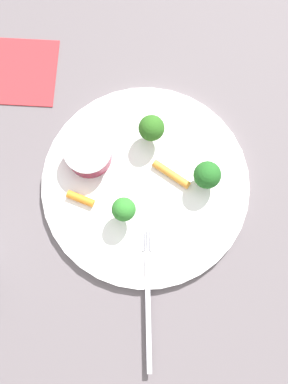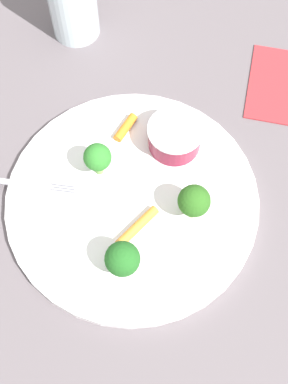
{
  "view_description": "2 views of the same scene",
  "coord_description": "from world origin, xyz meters",
  "px_view_note": "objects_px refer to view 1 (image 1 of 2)",
  "views": [
    {
      "loc": [
        -0.04,
        0.15,
        0.64
      ],
      "look_at": [
        -0.0,
        0.02,
        0.02
      ],
      "focal_mm": 43.29,
      "sensor_mm": 36.0,
      "label": 1
    },
    {
      "loc": [
        -0.22,
        -0.11,
        0.55
      ],
      "look_at": [
        0.01,
        -0.01,
        0.03
      ],
      "focal_mm": 47.94,
      "sensor_mm": 36.0,
      "label": 2
    }
  ],
  "objects_px": {
    "carrot_stick_1": "(81,199)",
    "napkin": "(16,71)",
    "broccoli_floret_2": "(151,128)",
    "sauce_cup": "(89,154)",
    "plate": "(145,184)",
    "broccoli_floret_1": "(124,210)",
    "broccoli_floret_0": "(207,175)",
    "fork": "(148,297)",
    "carrot_stick_0": "(171,174)"
  },
  "relations": [
    {
      "from": "fork",
      "to": "sauce_cup",
      "type": "bearing_deg",
      "value": -52.3
    },
    {
      "from": "broccoli_floret_0",
      "to": "carrot_stick_0",
      "type": "relative_size",
      "value": 0.81
    },
    {
      "from": "sauce_cup",
      "to": "broccoli_floret_2",
      "type": "xyz_separation_m",
      "value": [
        -0.08,
        -0.05,
        0.02
      ]
    },
    {
      "from": "broccoli_floret_2",
      "to": "fork",
      "type": "xyz_separation_m",
      "value": [
        -0.05,
        0.22,
        -0.03
      ]
    },
    {
      "from": "broccoli_floret_0",
      "to": "broccoli_floret_2",
      "type": "distance_m",
      "value": 0.1
    },
    {
      "from": "sauce_cup",
      "to": "broccoli_floret_0",
      "type": "xyz_separation_m",
      "value": [
        -0.16,
        -0.01,
        0.01
      ]
    },
    {
      "from": "plate",
      "to": "broccoli_floret_0",
      "type": "relative_size",
      "value": 6.09
    },
    {
      "from": "broccoli_floret_1",
      "to": "carrot_stick_0",
      "type": "bearing_deg",
      "value": -124.7
    },
    {
      "from": "broccoli_floret_1",
      "to": "carrot_stick_1",
      "type": "xyz_separation_m",
      "value": [
        0.06,
        -0.0,
        -0.03
      ]
    },
    {
      "from": "broccoli_floret_2",
      "to": "sauce_cup",
      "type": "bearing_deg",
      "value": 34.6
    },
    {
      "from": "carrot_stick_1",
      "to": "carrot_stick_0",
      "type": "bearing_deg",
      "value": -149.73
    },
    {
      "from": "broccoli_floret_0",
      "to": "carrot_stick_1",
      "type": "distance_m",
      "value": 0.18
    },
    {
      "from": "broccoli_floret_1",
      "to": "broccoli_floret_0",
      "type": "bearing_deg",
      "value": -142.05
    },
    {
      "from": "broccoli_floret_0",
      "to": "fork",
      "type": "distance_m",
      "value": 0.18
    },
    {
      "from": "sauce_cup",
      "to": "broccoli_floret_1",
      "type": "distance_m",
      "value": 0.1
    },
    {
      "from": "napkin",
      "to": "plate",
      "type": "bearing_deg",
      "value": 152.4
    },
    {
      "from": "carrot_stick_1",
      "to": "napkin",
      "type": "distance_m",
      "value": 0.23
    },
    {
      "from": "napkin",
      "to": "fork",
      "type": "bearing_deg",
      "value": 135.5
    },
    {
      "from": "plate",
      "to": "broccoli_floret_1",
      "type": "relative_size",
      "value": 5.93
    },
    {
      "from": "broccoli_floret_1",
      "to": "fork",
      "type": "bearing_deg",
      "value": 120.6
    },
    {
      "from": "carrot_stick_1",
      "to": "napkin",
      "type": "xyz_separation_m",
      "value": [
        0.15,
        -0.17,
        -0.02
      ]
    },
    {
      "from": "broccoli_floret_2",
      "to": "napkin",
      "type": "xyz_separation_m",
      "value": [
        0.22,
        -0.05,
        -0.04
      ]
    },
    {
      "from": "sauce_cup",
      "to": "napkin",
      "type": "bearing_deg",
      "value": -35.46
    },
    {
      "from": "broccoli_floret_0",
      "to": "carrot_stick_1",
      "type": "relative_size",
      "value": 1.23
    },
    {
      "from": "fork",
      "to": "napkin",
      "type": "xyz_separation_m",
      "value": [
        0.28,
        -0.27,
        -0.01
      ]
    },
    {
      "from": "broccoli_floret_2",
      "to": "napkin",
      "type": "distance_m",
      "value": 0.23
    },
    {
      "from": "carrot_stick_1",
      "to": "napkin",
      "type": "height_order",
      "value": "carrot_stick_1"
    },
    {
      "from": "napkin",
      "to": "broccoli_floret_0",
      "type": "bearing_deg",
      "value": 162.78
    },
    {
      "from": "carrot_stick_1",
      "to": "broccoli_floret_2",
      "type": "bearing_deg",
      "value": -121.76
    },
    {
      "from": "carrot_stick_0",
      "to": "carrot_stick_1",
      "type": "bearing_deg",
      "value": 30.27
    },
    {
      "from": "plate",
      "to": "carrot_stick_1",
      "type": "relative_size",
      "value": 7.49
    },
    {
      "from": "sauce_cup",
      "to": "broccoli_floret_1",
      "type": "bearing_deg",
      "value": 136.3
    },
    {
      "from": "carrot_stick_0",
      "to": "napkin",
      "type": "height_order",
      "value": "carrot_stick_0"
    },
    {
      "from": "broccoli_floret_0",
      "to": "broccoli_floret_2",
      "type": "xyz_separation_m",
      "value": [
        0.09,
        -0.04,
        0.0
      ]
    },
    {
      "from": "broccoli_floret_1",
      "to": "fork",
      "type": "relative_size",
      "value": 0.27
    },
    {
      "from": "sauce_cup",
      "to": "carrot_stick_1",
      "type": "xyz_separation_m",
      "value": [
        -0.01,
        0.06,
        -0.01
      ]
    },
    {
      "from": "broccoli_floret_1",
      "to": "fork",
      "type": "distance_m",
      "value": 0.12
    },
    {
      "from": "plate",
      "to": "fork",
      "type": "xyz_separation_m",
      "value": [
        -0.04,
        0.15,
        0.01
      ]
    },
    {
      "from": "fork",
      "to": "napkin",
      "type": "height_order",
      "value": "fork"
    },
    {
      "from": "sauce_cup",
      "to": "carrot_stick_0",
      "type": "bearing_deg",
      "value": -178.17
    },
    {
      "from": "sauce_cup",
      "to": "broccoli_floret_0",
      "type": "relative_size",
      "value": 1.37
    },
    {
      "from": "sauce_cup",
      "to": "fork",
      "type": "distance_m",
      "value": 0.21
    },
    {
      "from": "plate",
      "to": "carrot_stick_1",
      "type": "distance_m",
      "value": 0.09
    },
    {
      "from": "carrot_stick_0",
      "to": "plate",
      "type": "bearing_deg",
      "value": 32.91
    },
    {
      "from": "sauce_cup",
      "to": "napkin",
      "type": "xyz_separation_m",
      "value": [
        0.15,
        -0.11,
        -0.03
      ]
    },
    {
      "from": "broccoli_floret_0",
      "to": "broccoli_floret_1",
      "type": "bearing_deg",
      "value": 37.95
    },
    {
      "from": "sauce_cup",
      "to": "fork",
      "type": "xyz_separation_m",
      "value": [
        -0.13,
        0.17,
        -0.02
      ]
    },
    {
      "from": "broccoli_floret_1",
      "to": "sauce_cup",
      "type": "bearing_deg",
      "value": -43.7
    },
    {
      "from": "plate",
      "to": "broccoli_floret_0",
      "type": "bearing_deg",
      "value": -162.31
    },
    {
      "from": "sauce_cup",
      "to": "fork",
      "type": "relative_size",
      "value": 0.37
    }
  ]
}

